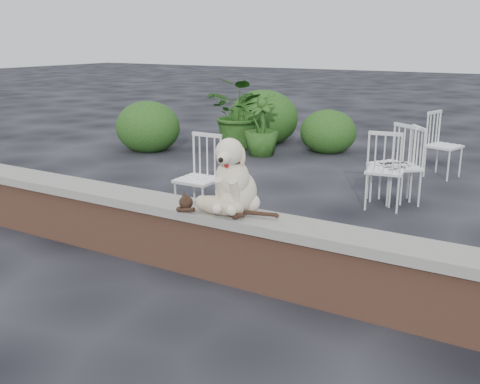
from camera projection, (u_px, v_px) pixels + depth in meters
The scene contains 13 objects.
ground at pixel (216, 274), 4.76m from camera, with size 60.00×60.00×0.00m, color black.
brick_wall at pixel (215, 247), 4.70m from camera, with size 6.00×0.30×0.50m, color brown.
capstone at pixel (215, 214), 4.62m from camera, with size 6.20×0.40×0.08m, color slate.
dog at pixel (236, 173), 4.48m from camera, with size 0.42×0.55×0.64m, color beige, non-canonical shape.
cat at pixel (218, 204), 4.46m from camera, with size 0.99×0.24×0.17m, color tan, non-canonical shape.
chair_a at pixel (198, 178), 6.08m from camera, with size 0.56×0.56×0.94m, color white, non-canonical shape.
chair_c at pixel (385, 169), 6.49m from camera, with size 0.56×0.56×0.94m, color white, non-canonical shape.
chair_e at pixel (444, 145), 7.95m from camera, with size 0.56×0.56×0.94m, color white, non-canonical shape.
chair_d at pixel (401, 165), 6.68m from camera, with size 0.56×0.56×0.94m, color white, non-canonical shape.
chair_b at pixel (391, 164), 6.78m from camera, with size 0.56×0.56×0.94m, color white, non-canonical shape.
potted_plant_a at pixel (240, 113), 10.02m from camera, with size 1.15×0.99×1.27m, color #1F4012.
potted_plant_b at pixel (262, 125), 9.40m from camera, with size 0.58×0.58×1.03m, color #1F4012.
shrubbery at pixel (240, 123), 10.18m from camera, with size 3.89×2.87×1.06m.
Camera 1 is at (2.44, -3.67, 1.96)m, focal length 41.57 mm.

